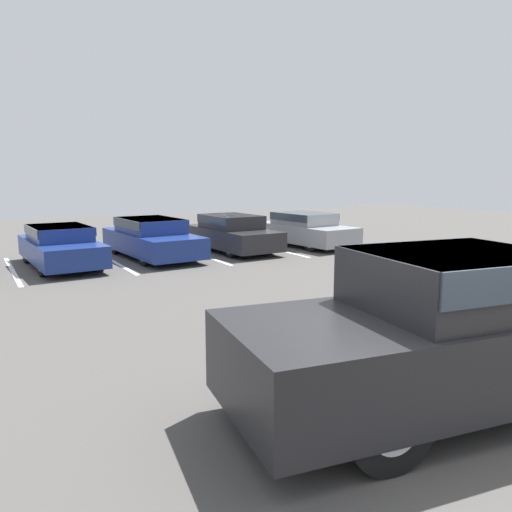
{
  "coord_description": "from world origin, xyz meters",
  "views": [
    {
      "loc": [
        -3.94,
        -3.24,
        2.67
      ],
      "look_at": [
        1.23,
        5.62,
        1.0
      ],
      "focal_mm": 35.0,
      "sensor_mm": 36.0,
      "label": 1
    }
  ],
  "objects": [
    {
      "name": "ground_plane",
      "position": [
        0.0,
        0.0,
        0.0
      ],
      "size": [
        60.0,
        60.0,
        0.0
      ],
      "primitive_type": "plane",
      "color": "#4C4947"
    },
    {
      "name": "stall_stripe_b",
      "position": [
        -2.91,
        12.17,
        0.0
      ],
      "size": [
        0.12,
        4.87,
        0.01
      ],
      "primitive_type": "cube",
      "color": "white",
      "rests_on": "ground_plane"
    },
    {
      "name": "stall_stripe_c",
      "position": [
        -0.05,
        12.17,
        0.0
      ],
      "size": [
        0.12,
        4.87,
        0.01
      ],
      "primitive_type": "cube",
      "color": "white",
      "rests_on": "ground_plane"
    },
    {
      "name": "stall_stripe_d",
      "position": [
        2.81,
        12.17,
        0.0
      ],
      "size": [
        0.12,
        4.87,
        0.01
      ],
      "primitive_type": "cube",
      "color": "white",
      "rests_on": "ground_plane"
    },
    {
      "name": "stall_stripe_e",
      "position": [
        5.67,
        12.17,
        0.0
      ],
      "size": [
        0.12,
        4.87,
        0.01
      ],
      "primitive_type": "cube",
      "color": "white",
      "rests_on": "ground_plane"
    },
    {
      "name": "stall_stripe_f",
      "position": [
        8.53,
        12.17,
        0.0
      ],
      "size": [
        0.12,
        4.87,
        0.01
      ],
      "primitive_type": "cube",
      "color": "white",
      "rests_on": "ground_plane"
    },
    {
      "name": "pickup_truck",
      "position": [
        1.09,
        0.32,
        0.91
      ],
      "size": [
        6.19,
        2.85,
        1.83
      ],
      "rotation": [
        0.0,
        0.0,
        -0.15
      ],
      "color": "black",
      "rests_on": "ground_plane"
    },
    {
      "name": "parked_sedan_b",
      "position": [
        -1.6,
        12.15,
        0.64
      ],
      "size": [
        1.92,
        4.33,
        1.2
      ],
      "rotation": [
        0.0,
        0.0,
        -1.52
      ],
      "color": "navy",
      "rests_on": "ground_plane"
    },
    {
      "name": "parked_sedan_c",
      "position": [
        1.25,
        12.44,
        0.68
      ],
      "size": [
        2.07,
        4.82,
        1.28
      ],
      "rotation": [
        0.0,
        0.0,
        -1.51
      ],
      "color": "navy",
      "rests_on": "ground_plane"
    },
    {
      "name": "parked_sedan_d",
      "position": [
        4.15,
        12.32,
        0.68
      ],
      "size": [
        1.89,
        4.29,
        1.28
      ],
      "rotation": [
        0.0,
        0.0,
        -1.53
      ],
      "color": "#232326",
      "rests_on": "ground_plane"
    },
    {
      "name": "parked_sedan_e",
      "position": [
        7.16,
        12.1,
        0.67
      ],
      "size": [
        2.11,
        4.37,
        1.26
      ],
      "rotation": [
        0.0,
        0.0,
        -1.49
      ],
      "color": "gray",
      "rests_on": "ground_plane"
    }
  ]
}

